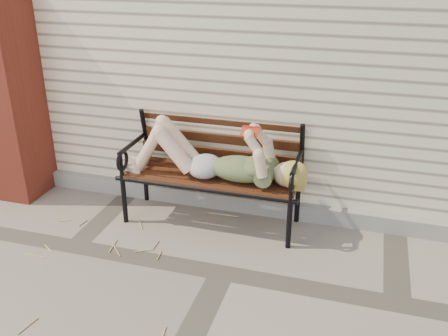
% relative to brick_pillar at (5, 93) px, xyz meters
% --- Properties ---
extents(ground, '(80.00, 80.00, 0.00)m').
position_rel_brick_pillar_xyz_m(ground, '(2.30, -0.75, -1.00)').
color(ground, gray).
rests_on(ground, ground).
extents(house_wall, '(8.00, 4.00, 3.00)m').
position_rel_brick_pillar_xyz_m(house_wall, '(2.30, 2.25, 0.50)').
color(house_wall, '#F3E4BD').
rests_on(house_wall, ground).
extents(foundation_strip, '(8.00, 0.10, 0.15)m').
position_rel_brick_pillar_xyz_m(foundation_strip, '(2.30, 0.22, -0.93)').
color(foundation_strip, gray).
rests_on(foundation_strip, ground).
extents(brick_pillar, '(0.50, 0.50, 2.00)m').
position_rel_brick_pillar_xyz_m(brick_pillar, '(0.00, 0.00, 0.00)').
color(brick_pillar, '#AD3A27').
rests_on(brick_pillar, ground).
extents(garden_bench, '(1.64, 0.65, 1.06)m').
position_rel_brick_pillar_xyz_m(garden_bench, '(1.99, 0.05, -0.41)').
color(garden_bench, black).
rests_on(garden_bench, ground).
extents(reading_woman, '(1.55, 0.35, 0.49)m').
position_rel_brick_pillar_xyz_m(reading_woman, '(2.00, -0.08, -0.37)').
color(reading_woman, '#0A3A49').
rests_on(reading_woman, ground).
extents(straw_scatter, '(2.87, 1.58, 0.01)m').
position_rel_brick_pillar_xyz_m(straw_scatter, '(1.12, -1.11, -0.99)').
color(straw_scatter, tan).
rests_on(straw_scatter, ground).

